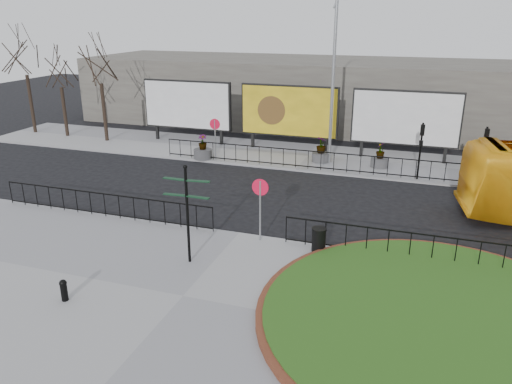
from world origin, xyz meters
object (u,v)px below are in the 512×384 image
at_px(planter_b, 321,153).
at_px(bollard, 64,289).
at_px(fingerpost_sign, 187,205).
at_px(planter_a, 203,151).
at_px(lamp_post, 333,81).
at_px(planter_c, 380,159).
at_px(litter_bin, 319,239).
at_px(billboard_mid, 289,111).

bearing_deg(planter_b, bollard, -103.88).
height_order(fingerpost_sign, planter_a, fingerpost_sign).
height_order(lamp_post, planter_b, lamp_post).
relative_size(fingerpost_sign, planter_c, 2.52).
relative_size(bollard, planter_b, 0.46).
bearing_deg(litter_bin, planter_a, 132.44).
bearing_deg(bollard, fingerpost_sign, 54.64).
bearing_deg(planter_b, litter_bin, -78.73).
relative_size(litter_bin, planter_c, 0.64).
distance_m(billboard_mid, planter_b, 3.74).
xyz_separation_m(lamp_post, planter_b, (-0.50, -0.00, -4.18)).
xyz_separation_m(lamp_post, fingerpost_sign, (-2.31, -13.86, -2.57)).
distance_m(billboard_mid, fingerpost_sign, 15.85).
bearing_deg(planter_a, litter_bin, -47.56).
bearing_deg(lamp_post, planter_b, -180.00).
height_order(billboard_mid, planter_b, billboard_mid).
height_order(litter_bin, planter_c, planter_c).
height_order(planter_b, planter_c, planter_b).
xyz_separation_m(billboard_mid, bollard, (-1.79, -19.34, -2.10)).
height_order(lamp_post, litter_bin, lamp_post).
height_order(litter_bin, planter_a, planter_a).
relative_size(litter_bin, planter_b, 0.60).
bearing_deg(planter_a, fingerpost_sign, -67.69).
xyz_separation_m(bollard, planter_c, (7.68, 17.36, 0.09)).
distance_m(bollard, litter_bin, 8.76).
bearing_deg(fingerpost_sign, litter_bin, 30.12).
xyz_separation_m(lamp_post, bollard, (-4.79, -17.36, -4.32)).
distance_m(lamp_post, planter_c, 5.12).
height_order(billboard_mid, planter_c, billboard_mid).
bearing_deg(planter_c, planter_a, -171.10).
height_order(fingerpost_sign, litter_bin, fingerpost_sign).
xyz_separation_m(billboard_mid, fingerpost_sign, (0.70, -15.83, -0.34)).
bearing_deg(planter_c, bollard, -113.85).
relative_size(lamp_post, litter_bin, 10.24).
bearing_deg(planter_c, fingerpost_sign, -110.53).
relative_size(planter_a, planter_b, 0.97).
relative_size(billboard_mid, bollard, 8.87).
bearing_deg(planter_a, planter_b, 13.18).
relative_size(fingerpost_sign, planter_b, 2.35).
bearing_deg(fingerpost_sign, planter_b, 83.94).
distance_m(billboard_mid, litter_bin, 14.54).
height_order(bollard, planter_a, planter_a).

